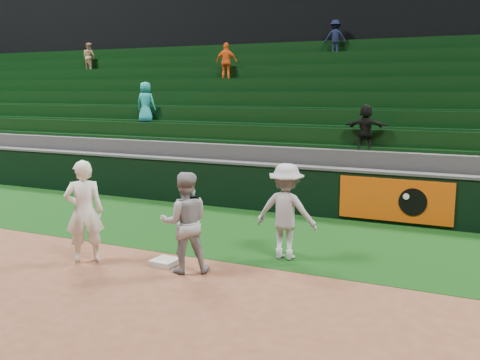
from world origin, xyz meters
name	(u,v)px	position (x,y,z in m)	size (l,w,h in m)	color
ground	(170,272)	(0.00, 0.00, 0.00)	(70.00, 70.00, 0.00)	brown
foul_grass	(242,231)	(0.00, 3.00, 0.00)	(36.00, 4.20, 0.01)	black
upper_deck	(377,25)	(0.00, 17.45, 6.00)	(40.00, 12.00, 12.00)	black
first_base	(165,262)	(-0.32, 0.32, 0.05)	(0.43, 0.43, 0.10)	silver
first_baseman	(84,211)	(-1.74, -0.14, 0.95)	(0.69, 0.45, 1.89)	white
baserunner	(185,222)	(0.22, 0.15, 0.88)	(0.86, 0.67, 1.76)	#95989E
base_coach	(286,212)	(1.55, 1.57, 0.91)	(1.16, 0.67, 1.80)	#A3A5B1
field_wall	(279,188)	(0.03, 5.20, 0.63)	(36.00, 0.45, 1.25)	black
stadium_seating	(320,135)	(-0.01, 8.97, 1.70)	(36.00, 5.95, 5.51)	#343437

